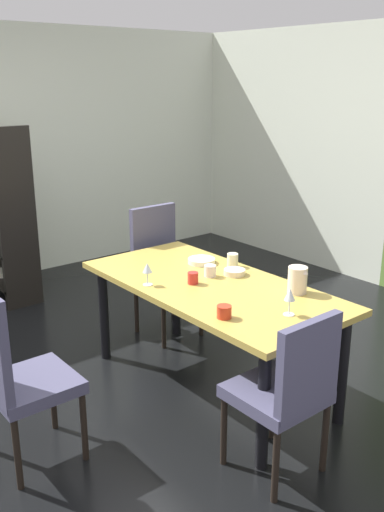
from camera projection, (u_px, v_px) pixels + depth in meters
ground_plane at (126, 376)px, 4.07m from camera, size 5.29×6.20×0.02m
back_panel_interior at (288, 147)px, 6.47m from camera, size 2.73×0.10×2.54m
dining_table at (211, 296)px, 3.72m from camera, size 1.84×0.87×0.75m
chair_left_far at (162, 266)px, 4.63m from camera, size 0.45×0.44×1.04m
chair_head_near at (15, 371)px, 2.98m from camera, size 0.44×0.44×1.04m
chair_right_near at (288, 387)px, 2.90m from camera, size 0.44×0.44×0.93m
display_shelf at (0, 213)px, 5.35m from camera, size 0.85×0.34×1.63m
wine_glass_front at (290, 296)px, 3.17m from camera, size 0.07×0.07×0.16m
wine_glass_left at (147, 269)px, 3.63m from camera, size 0.06×0.06×0.15m
serving_bowl_corner at (201, 261)px, 4.09m from camera, size 0.19×0.19×0.04m
serving_bowl_right at (235, 272)px, 3.85m from camera, size 0.15×0.15×0.04m
cup_north at (193, 278)px, 3.68m from camera, size 0.07×0.07×0.08m
cup_east at (210, 271)px, 3.81m from camera, size 0.08×0.08×0.08m
cup_center at (224, 312)px, 3.16m from camera, size 0.08×0.08×0.07m
cup_south at (233, 260)px, 4.01m from camera, size 0.08×0.08×0.09m
pitcher_near_shelf at (298, 280)px, 3.51m from camera, size 0.13×0.12×0.17m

